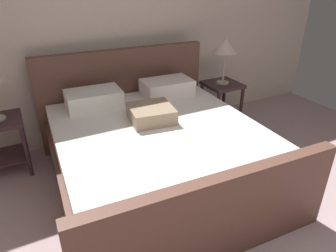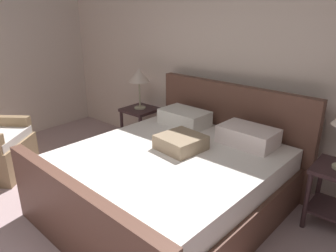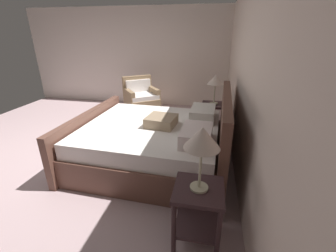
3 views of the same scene
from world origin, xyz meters
name	(u,v)px [view 1 (image 1 of 3)]	position (x,y,z in m)	size (l,w,h in m)	color
wall_back	(113,33)	(0.00, 2.81, 1.26)	(6.38, 0.12, 2.52)	beige
bed	(156,150)	(-0.05, 1.57, 0.34)	(2.08, 2.25, 1.12)	brown
nightstand_right	(221,97)	(1.26, 2.30, 0.40)	(0.44, 0.44, 0.60)	#3A2529
table_lamp_right	(226,47)	(1.26, 2.30, 1.07)	(0.30, 0.30, 0.58)	#B7B293
nightstand_left	(2,137)	(-1.36, 2.41, 0.40)	(0.44, 0.44, 0.60)	#3A2529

